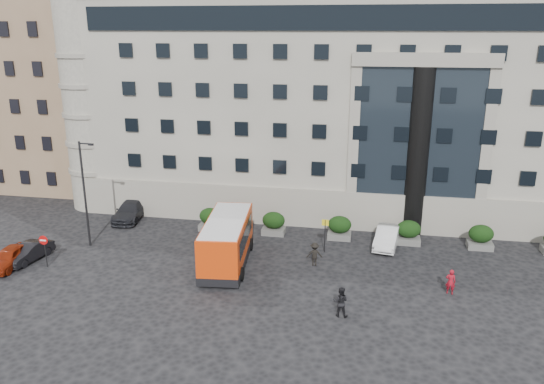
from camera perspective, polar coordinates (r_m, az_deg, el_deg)
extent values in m
plane|color=black|center=(35.59, -4.05, -8.99)|extent=(120.00, 120.00, 0.00)
cube|color=gray|center=(53.31, 8.15, 9.86)|extent=(44.00, 24.00, 18.00)
cylinder|color=black|center=(42.32, 15.39, 4.06)|extent=(1.80, 1.80, 13.00)
cube|color=#86684E|center=(60.49, -22.15, 10.61)|extent=(14.00, 14.00, 20.00)
cube|color=brown|center=(77.49, -16.99, 13.06)|extent=(13.00, 13.00, 22.00)
cube|color=#585956|center=(43.39, -6.61, -3.73)|extent=(1.80, 1.20, 0.50)
ellipsoid|color=black|center=(43.07, -6.66, -2.59)|extent=(1.80, 1.26, 1.34)
cube|color=#585956|center=(42.22, 0.17, -4.22)|extent=(1.80, 1.20, 0.50)
ellipsoid|color=black|center=(41.89, 0.17, -3.05)|extent=(1.80, 1.26, 1.34)
cube|color=#585956|center=(41.66, 7.25, -4.67)|extent=(1.80, 1.20, 0.50)
ellipsoid|color=black|center=(41.33, 7.29, -3.49)|extent=(1.80, 1.26, 1.34)
cube|color=#585956|center=(41.75, 14.41, -5.05)|extent=(1.80, 1.20, 0.50)
ellipsoid|color=black|center=(41.42, 14.50, -3.87)|extent=(1.80, 1.26, 1.34)
cube|color=#585956|center=(42.48, 21.44, -5.35)|extent=(1.80, 1.20, 0.50)
ellipsoid|color=black|center=(42.16, 21.58, -4.19)|extent=(1.80, 1.26, 1.34)
cylinder|color=#262628|center=(41.15, -19.49, -0.30)|extent=(0.16, 0.16, 8.00)
cylinder|color=#262628|center=(40.00, -19.48, 4.93)|extent=(0.90, 0.12, 0.12)
cube|color=black|center=(39.79, -18.91, 4.85)|extent=(0.35, 0.18, 0.14)
cylinder|color=#262628|center=(38.75, 5.71, -4.75)|extent=(0.08, 0.08, 2.50)
cube|color=yellow|center=(38.37, 5.75, -3.29)|extent=(0.50, 0.06, 0.45)
cylinder|color=#262628|center=(39.46, -23.18, -5.96)|extent=(0.08, 0.08, 2.20)
cylinder|color=red|center=(39.09, -23.38, -4.78)|extent=(0.64, 0.05, 0.64)
cube|color=white|center=(39.06, -23.42, -4.80)|extent=(0.45, 0.04, 0.10)
cube|color=red|center=(36.61, -4.90, -5.01)|extent=(3.42, 7.96, 2.65)
cube|color=black|center=(37.18, -4.84, -7.05)|extent=(3.47, 8.01, 0.55)
cube|color=black|center=(36.51, -4.91, -4.61)|extent=(3.31, 6.28, 1.16)
cube|color=silver|center=(36.15, -4.95, -3.14)|extent=(3.25, 7.56, 0.18)
cylinder|color=black|center=(35.22, -7.65, -8.59)|extent=(0.37, 0.92, 0.90)
cylinder|color=black|center=(34.77, -3.33, -8.81)|extent=(0.37, 0.92, 0.90)
cylinder|color=black|center=(39.63, -6.16, -5.50)|extent=(0.37, 0.92, 0.90)
cylinder|color=black|center=(39.24, -2.33, -5.65)|extent=(0.37, 0.92, 0.90)
cube|color=maroon|center=(55.92, -17.24, 1.93)|extent=(2.64, 3.98, 2.69)
cube|color=maroon|center=(53.73, -18.67, 0.71)|extent=(2.44, 1.82, 1.83)
cube|color=black|center=(53.02, -19.12, 0.87)|extent=(2.05, 0.21, 0.86)
cylinder|color=black|center=(54.65, -19.59, 0.03)|extent=(0.32, 0.91, 0.90)
cylinder|color=black|center=(53.44, -17.45, -0.14)|extent=(0.32, 0.91, 0.90)
cylinder|color=black|center=(57.53, -17.74, 1.05)|extent=(0.32, 0.91, 0.90)
cylinder|color=black|center=(56.38, -15.66, 0.91)|extent=(0.32, 0.91, 0.90)
imported|color=maroon|center=(40.74, -26.39, -6.29)|extent=(1.82, 4.13, 1.38)
imported|color=black|center=(41.17, -24.69, -5.91)|extent=(1.90, 3.96, 1.25)
imported|color=black|center=(46.96, -14.98, -1.93)|extent=(2.61, 5.32, 1.49)
imported|color=black|center=(51.74, -15.78, -0.26)|extent=(2.95, 5.34, 1.41)
imported|color=silver|center=(40.73, 12.27, -4.73)|extent=(2.20, 4.65, 1.47)
imported|color=maroon|center=(34.75, 18.66, -9.13)|extent=(0.65, 0.49, 1.62)
imported|color=black|center=(30.82, 7.39, -11.64)|extent=(0.93, 0.75, 1.80)
imported|color=black|center=(36.73, 4.60, -6.69)|extent=(1.17, 0.80, 1.68)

